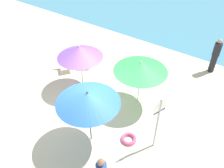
% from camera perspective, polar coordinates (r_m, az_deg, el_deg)
% --- Properties ---
extents(ground_plane, '(40.00, 40.00, 0.00)m').
position_cam_1_polar(ground_plane, '(8.40, -4.65, -7.92)').
color(ground_plane, beige).
extents(umbrella_blue, '(1.80, 1.80, 2.00)m').
position_cam_1_polar(umbrella_blue, '(6.53, -5.75, -3.27)').
color(umbrella_blue, '#4C4C51').
rests_on(umbrella_blue, ground_plane).
extents(umbrella_green, '(1.82, 1.82, 1.80)m').
position_cam_1_polar(umbrella_green, '(7.98, 6.81, 4.10)').
color(umbrella_green, silver).
rests_on(umbrella_green, ground_plane).
extents(umbrella_purple, '(1.68, 1.68, 1.86)m').
position_cam_1_polar(umbrella_purple, '(8.75, -7.65, 7.56)').
color(umbrella_purple, silver).
rests_on(umbrella_purple, ground_plane).
extents(beach_chair_a, '(0.76, 0.74, 0.66)m').
position_cam_1_polar(beach_chair_a, '(8.46, -4.69, -4.31)').
color(beach_chair_a, red).
rests_on(beach_chair_a, ground_plane).
extents(beach_chair_b, '(0.76, 0.76, 0.62)m').
position_cam_1_polar(beach_chair_b, '(10.58, -6.48, 5.77)').
color(beach_chair_b, '#33934C').
rests_on(beach_chair_b, ground_plane).
extents(beach_chair_c, '(0.77, 0.76, 0.67)m').
position_cam_1_polar(beach_chair_c, '(10.47, -10.91, 4.92)').
color(beach_chair_c, white).
rests_on(beach_chair_c, ground_plane).
extents(person_a, '(0.53, 0.54, 0.92)m').
position_cam_1_polar(person_a, '(9.75, 5.87, 3.38)').
color(person_a, '#389970').
rests_on(person_a, ground_plane).
extents(person_b, '(0.30, 0.30, 1.54)m').
position_cam_1_polar(person_b, '(10.80, 23.21, 6.17)').
color(person_b, black).
rests_on(person_b, ground_plane).
extents(warning_sign, '(0.17, 0.40, 1.94)m').
position_cam_1_polar(warning_sign, '(6.80, 10.87, -7.79)').
color(warning_sign, '#ADADB2').
rests_on(warning_sign, ground_plane).
extents(swim_ring, '(0.49, 0.49, 0.11)m').
position_cam_1_polar(swim_ring, '(7.74, 3.98, -12.83)').
color(swim_ring, '#E54C7F').
rests_on(swim_ring, ground_plane).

